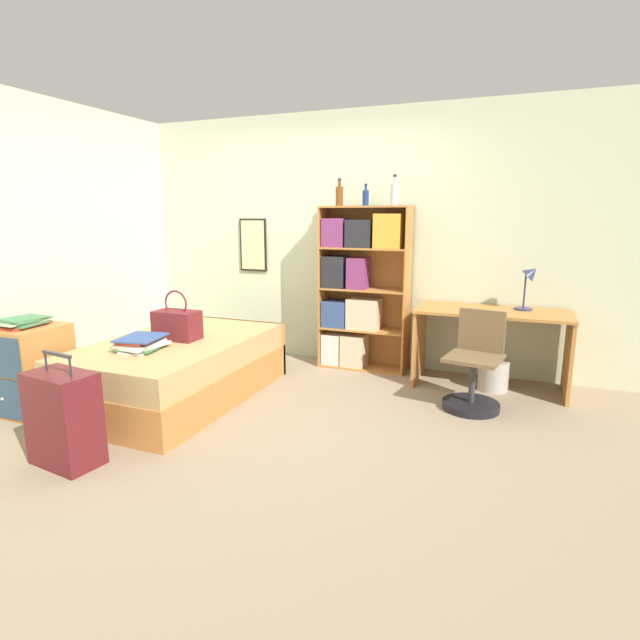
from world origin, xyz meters
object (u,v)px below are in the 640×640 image
magazine_pile_on_dresser (24,322)px  bookcase (356,287)px  bed (180,368)px  bottle_green (339,195)px  book_stack_on_bed (141,343)px  dresser (30,369)px  bottle_clear (394,194)px  desk (491,333)px  bottle_brown (366,197)px  waste_bin (493,375)px  handbag (177,324)px  desk_chair (474,378)px  suitcase (64,419)px  desk_lamp (530,279)px

magazine_pile_on_dresser → bookcase: (2.05, 2.13, 0.10)m
bed → bottle_green: 2.26m
book_stack_on_bed → bottle_green: 2.37m
dresser → bottle_clear: 3.51m
dresser → desk: (3.40, 1.97, 0.16)m
bottle_brown → bottle_clear: 0.30m
dresser → waste_bin: bearing=29.0°
handbag → desk_chair: 2.52m
bottle_clear → waste_bin: (1.01, -0.20, -1.62)m
bottle_brown → desk: bottle_brown is taller
dresser → bottle_brown: (2.14, 2.15, 1.38)m
bottle_green → desk: (1.52, -0.13, -1.24)m
bottle_brown → waste_bin: bearing=-10.5°
handbag → book_stack_on_bed: bearing=-96.0°
handbag → suitcase: size_ratio=0.58×
desk_lamp → desk_chair: desk_lamp is taller
handbag → magazine_pile_on_dresser: (-0.90, -0.71, 0.09)m
bed → desk_chair: bearing=15.9°
book_stack_on_bed → bookcase: bookcase is taller
bed → bottle_brown: size_ratio=8.79×
bed → dresser: (-0.92, -0.70, 0.09)m
bed → desk: size_ratio=1.40×
bed → suitcase: 1.26m
waste_bin → book_stack_on_bed: bearing=-148.1°
magazine_pile_on_dresser → bottle_clear: 3.38m
bed → desk_chair: 2.48m
desk → waste_bin: desk is taller
bookcase → desk_lamp: size_ratio=3.89×
bottle_green → desk_chair: (1.43, -0.71, -1.50)m
handbag → dresser: (-0.91, -0.70, -0.30)m
bed → suitcase: suitcase is taller
magazine_pile_on_dresser → desk: (3.39, 1.98, -0.22)m
magazine_pile_on_dresser → bottle_clear: (2.42, 2.12, 1.02)m
desk_lamp → bottle_brown: bearing=177.8°
bottle_clear → waste_bin: size_ratio=1.06×
handbag → desk_chair: bearing=15.8°
book_stack_on_bed → bottle_green: bottle_green is taller
dresser → waste_bin: size_ratio=2.57×
bed → bottle_clear: size_ratio=6.49×
bookcase → handbag: bearing=-129.1°
dresser → desk_chair: (3.31, 1.38, -0.10)m
desk → desk_lamp: (0.29, 0.12, 0.49)m
dresser → desk_chair: size_ratio=0.88×
desk_chair → book_stack_on_bed: bearing=-156.1°
suitcase → bottle_green: 3.15m
handbag → waste_bin: (2.53, 1.20, -0.51)m
suitcase → desk_chair: 3.03m
waste_bin → suitcase: bearing=-134.9°
handbag → desk_chair: (2.40, 0.68, -0.40)m
bottle_brown → magazine_pile_on_dresser: bearing=-134.5°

